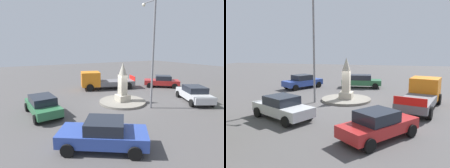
{
  "view_description": "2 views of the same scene",
  "coord_description": "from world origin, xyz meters",
  "views": [
    {
      "loc": [
        13.01,
        -8.27,
        4.83
      ],
      "look_at": [
        -0.46,
        -0.82,
        1.7
      ],
      "focal_mm": 28.7,
      "sensor_mm": 36.0,
      "label": 1
    },
    {
      "loc": [
        -3.84,
        18.88,
        4.44
      ],
      "look_at": [
        0.57,
        0.57,
        1.47
      ],
      "focal_mm": 37.7,
      "sensor_mm": 36.0,
      "label": 2
    }
  ],
  "objects": [
    {
      "name": "ground_plane",
      "position": [
        0.0,
        0.0,
        0.0
      ],
      "size": [
        80.0,
        80.0,
        0.0
      ],
      "primitive_type": "plane",
      "color": "#4F4C4C"
    },
    {
      "name": "traffic_island",
      "position": [
        0.0,
        0.0,
        0.09
      ],
      "size": [
        4.11,
        4.11,
        0.18
      ],
      "primitive_type": "cylinder",
      "color": "gray",
      "rests_on": "ground"
    },
    {
      "name": "monument",
      "position": [
        0.0,
        0.0,
        1.63
      ],
      "size": [
        1.06,
        1.06,
        3.41
      ],
      "color": "#B2AA99",
      "rests_on": "traffic_island"
    },
    {
      "name": "streetlamp",
      "position": [
        2.35,
        1.24,
        5.2
      ],
      "size": [
        2.94,
        0.28,
        8.77
      ],
      "color": "slate",
      "rests_on": "ground"
    },
    {
      "name": "car_blue_passing",
      "position": [
        5.81,
        -4.76,
        0.75
      ],
      "size": [
        3.79,
        4.53,
        1.48
      ],
      "color": "#2D479E",
      "rests_on": "ground"
    },
    {
      "name": "car_red_far_side",
      "position": [
        -3.18,
        7.82,
        0.73
      ],
      "size": [
        3.93,
        4.3,
        1.44
      ],
      "color": "#B22323",
      "rests_on": "ground"
    },
    {
      "name": "car_green_near_island",
      "position": [
        -0.34,
        -6.67,
        0.75
      ],
      "size": [
        4.41,
        2.27,
        1.42
      ],
      "color": "#2D6B42",
      "rests_on": "ground"
    },
    {
      "name": "car_silver_parked_left",
      "position": [
        2.86,
        5.87,
        0.74
      ],
      "size": [
        4.56,
        3.5,
        1.45
      ],
      "color": "#B7BABF",
      "rests_on": "ground"
    },
    {
      "name": "truck_orange_parked_right",
      "position": [
        -5.91,
        0.74,
        0.99
      ],
      "size": [
        3.77,
        6.57,
        2.06
      ],
      "color": "orange",
      "rests_on": "ground"
    }
  ]
}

